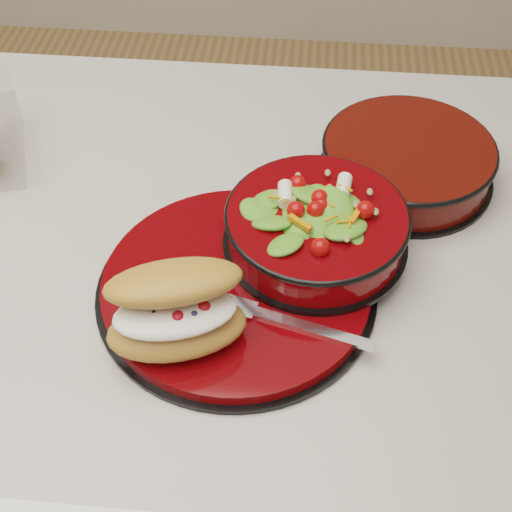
# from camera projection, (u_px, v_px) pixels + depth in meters

# --- Properties ---
(island_counter) EXTENTS (1.24, 0.74, 0.90)m
(island_counter) POSITION_uv_depth(u_px,v_px,m) (197.00, 418.00, 1.19)
(island_counter) COLOR silver
(island_counter) RESTS_ON ground
(dinner_plate) EXTENTS (0.31, 0.31, 0.02)m
(dinner_plate) POSITION_uv_depth(u_px,v_px,m) (237.00, 287.00, 0.79)
(dinner_plate) COLOR black
(dinner_plate) RESTS_ON island_counter
(salad_bowl) EXTENTS (0.21, 0.21, 0.09)m
(salad_bowl) POSITION_uv_depth(u_px,v_px,m) (317.00, 223.00, 0.79)
(salad_bowl) COLOR black
(salad_bowl) RESTS_ON dinner_plate
(croissant) EXTENTS (0.16, 0.13, 0.09)m
(croissant) POSITION_uv_depth(u_px,v_px,m) (176.00, 310.00, 0.70)
(croissant) COLOR #B87E38
(croissant) RESTS_ON dinner_plate
(fork) EXTENTS (0.17, 0.06, 0.00)m
(fork) POSITION_uv_depth(u_px,v_px,m) (289.00, 322.00, 0.74)
(fork) COLOR silver
(fork) RESTS_ON dinner_plate
(extra_bowl) EXTENTS (0.23, 0.23, 0.05)m
(extra_bowl) POSITION_uv_depth(u_px,v_px,m) (407.00, 160.00, 0.91)
(extra_bowl) COLOR black
(extra_bowl) RESTS_ON island_counter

